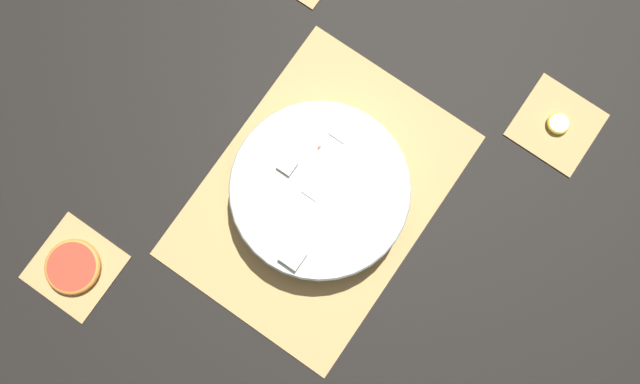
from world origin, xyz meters
The scene contains 7 objects.
ground_plane centered at (0.00, 0.00, 0.00)m, with size 6.00×6.00×0.00m, color black.
bamboo_mat_center centered at (0.00, 0.00, 0.00)m, with size 0.47×0.34×0.01m.
coaster_mat_near_right centered at (0.32, -0.26, 0.00)m, with size 0.13×0.13×0.01m.
coaster_mat_far_left centered at (-0.32, 0.26, 0.00)m, with size 0.13×0.13×0.01m.
fruit_salad_bowl centered at (0.00, 0.00, 0.04)m, with size 0.28×0.28×0.08m.
banana_coin_single centered at (-0.32, 0.26, 0.01)m, with size 0.04×0.04×0.01m.
grapefruit_slice centered at (0.32, -0.26, 0.01)m, with size 0.09×0.09×0.01m.
Camera 1 is at (0.12, 0.08, 1.01)m, focal length 35.00 mm.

